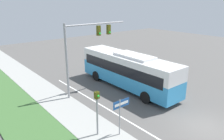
{
  "coord_description": "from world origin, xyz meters",
  "views": [
    {
      "loc": [
        -13.38,
        -6.04,
        8.37
      ],
      "look_at": [
        -0.36,
        9.76,
        1.82
      ],
      "focal_mm": 35.0,
      "sensor_mm": 36.0,
      "label": 1
    }
  ],
  "objects_px": {
    "signal_gantry": "(85,44)",
    "street_sign": "(121,110)",
    "pedestrian_signal": "(97,107)",
    "bus": "(128,69)"
  },
  "relations": [
    {
      "from": "signal_gantry",
      "to": "pedestrian_signal",
      "type": "bearing_deg",
      "value": -117.68
    },
    {
      "from": "signal_gantry",
      "to": "bus",
      "type": "bearing_deg",
      "value": -18.93
    },
    {
      "from": "bus",
      "to": "signal_gantry",
      "type": "xyz_separation_m",
      "value": [
        -3.92,
        1.34,
        2.79
      ]
    },
    {
      "from": "signal_gantry",
      "to": "pedestrian_signal",
      "type": "distance_m",
      "value": 7.43
    },
    {
      "from": "bus",
      "to": "signal_gantry",
      "type": "distance_m",
      "value": 4.99
    },
    {
      "from": "street_sign",
      "to": "bus",
      "type": "bearing_deg",
      "value": 43.61
    },
    {
      "from": "bus",
      "to": "street_sign",
      "type": "relative_size",
      "value": 4.52
    },
    {
      "from": "signal_gantry",
      "to": "street_sign",
      "type": "relative_size",
      "value": 2.59
    },
    {
      "from": "pedestrian_signal",
      "to": "signal_gantry",
      "type": "bearing_deg",
      "value": 62.32
    },
    {
      "from": "bus",
      "to": "signal_gantry",
      "type": "bearing_deg",
      "value": 161.07
    }
  ]
}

